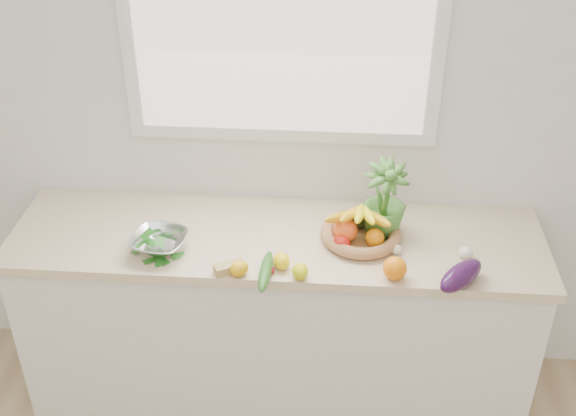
# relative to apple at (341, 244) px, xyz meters

# --- Properties ---
(back_wall) EXTENTS (4.50, 0.02, 2.70)m
(back_wall) POSITION_rel_apple_xyz_m (-0.27, 0.39, 0.41)
(back_wall) COLOR white
(back_wall) RESTS_ON ground
(counter_cabinet) EXTENTS (2.20, 0.58, 0.86)m
(counter_cabinet) POSITION_rel_apple_xyz_m (-0.27, 0.09, -0.51)
(counter_cabinet) COLOR silver
(counter_cabinet) RESTS_ON ground
(countertop) EXTENTS (2.24, 0.62, 0.04)m
(countertop) POSITION_rel_apple_xyz_m (-0.27, 0.09, -0.06)
(countertop) COLOR beige
(countertop) RESTS_ON counter_cabinet
(window_frame) EXTENTS (1.30, 0.03, 1.10)m
(window_frame) POSITION_rel_apple_xyz_m (-0.27, 0.38, 0.81)
(window_frame) COLOR white
(window_frame) RESTS_ON back_wall
(window_pane) EXTENTS (1.18, 0.01, 0.98)m
(window_pane) POSITION_rel_apple_xyz_m (-0.27, 0.36, 0.81)
(window_pane) COLOR white
(window_pane) RESTS_ON window_frame
(orange_loose) EXTENTS (0.10, 0.10, 0.09)m
(orange_loose) POSITION_rel_apple_xyz_m (0.21, -0.16, 0.01)
(orange_loose) COLOR orange
(orange_loose) RESTS_ON countertop
(lemon_a) EXTENTS (0.07, 0.08, 0.06)m
(lemon_a) POSITION_rel_apple_xyz_m (-0.15, -0.19, -0.01)
(lemon_a) COLOR #CFCC0B
(lemon_a) RESTS_ON countertop
(lemon_b) EXTENTS (0.10, 0.10, 0.06)m
(lemon_b) POSITION_rel_apple_xyz_m (-0.39, -0.19, -0.01)
(lemon_b) COLOR #F1AA0D
(lemon_b) RESTS_ON countertop
(lemon_c) EXTENTS (0.09, 0.10, 0.06)m
(lemon_c) POSITION_rel_apple_xyz_m (-0.23, -0.13, -0.00)
(lemon_c) COLOR yellow
(lemon_c) RESTS_ON countertop
(apple) EXTENTS (0.10, 0.10, 0.07)m
(apple) POSITION_rel_apple_xyz_m (0.00, 0.00, 0.00)
(apple) COLOR red
(apple) RESTS_ON countertop
(ginger) EXTENTS (0.13, 0.10, 0.04)m
(ginger) POSITION_rel_apple_xyz_m (-0.43, -0.17, -0.02)
(ginger) COLOR tan
(ginger) RESTS_ON countertop
(garlic_a) EXTENTS (0.06, 0.06, 0.05)m
(garlic_a) POSITION_rel_apple_xyz_m (0.50, -0.00, -0.01)
(garlic_a) COLOR white
(garlic_a) RESTS_ON countertop
(garlic_b) EXTENTS (0.05, 0.05, 0.04)m
(garlic_b) POSITION_rel_apple_xyz_m (-0.02, 0.13, -0.02)
(garlic_b) COLOR beige
(garlic_b) RESTS_ON countertop
(garlic_c) EXTENTS (0.06, 0.06, 0.04)m
(garlic_c) POSITION_rel_apple_xyz_m (0.22, 0.00, -0.02)
(garlic_c) COLOR white
(garlic_c) RESTS_ON countertop
(eggplant) EXTENTS (0.23, 0.24, 0.09)m
(eggplant) POSITION_rel_apple_xyz_m (0.45, -0.19, 0.01)
(eggplant) COLOR #32103B
(eggplant) RESTS_ON countertop
(cucumber) EXTENTS (0.05, 0.26, 0.05)m
(cucumber) POSITION_rel_apple_xyz_m (-0.29, -0.19, -0.01)
(cucumber) COLOR #2B5E1B
(cucumber) RESTS_ON countertop
(radish) EXTENTS (0.04, 0.04, 0.03)m
(radish) POSITION_rel_apple_xyz_m (-0.27, -0.17, -0.02)
(radish) COLOR red
(radish) RESTS_ON countertop
(potted_herb) EXTENTS (0.23, 0.23, 0.34)m
(potted_herb) POSITION_rel_apple_xyz_m (0.17, 0.14, 0.13)
(potted_herb) COLOR #46802E
(potted_herb) RESTS_ON countertop
(fruit_basket) EXTENTS (0.37, 0.37, 0.18)m
(fruit_basket) POSITION_rel_apple_xyz_m (0.08, 0.09, 0.01)
(fruit_basket) COLOR #A6834A
(fruit_basket) RESTS_ON countertop
(colander_with_spinach) EXTENTS (0.26, 0.26, 0.12)m
(colander_with_spinach) POSITION_rel_apple_xyz_m (-0.73, -0.06, 0.02)
(colander_with_spinach) COLOR white
(colander_with_spinach) RESTS_ON countertop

